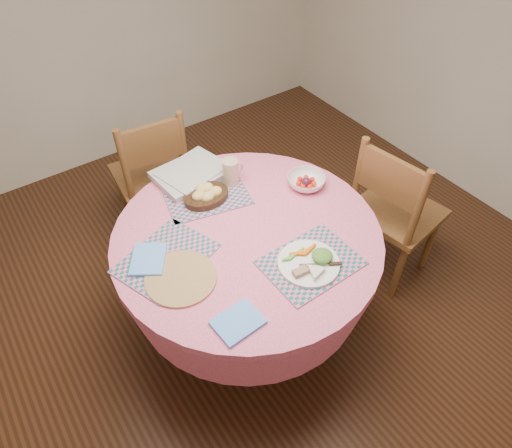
# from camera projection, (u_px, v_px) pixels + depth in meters

# --- Properties ---
(ground) EXTENTS (4.00, 4.00, 0.00)m
(ground) POSITION_uv_depth(u_px,v_px,m) (249.00, 324.00, 2.61)
(ground) COLOR #331C0F
(ground) RESTS_ON ground
(room_envelope) EXTENTS (4.01, 4.01, 2.71)m
(room_envelope) POSITION_uv_depth(u_px,v_px,m) (243.00, 15.00, 1.40)
(room_envelope) COLOR silver
(room_envelope) RESTS_ON ground
(dining_table) EXTENTS (1.24, 1.24, 0.75)m
(dining_table) POSITION_uv_depth(u_px,v_px,m) (248.00, 261.00, 2.22)
(dining_table) COLOR pink
(dining_table) RESTS_ON ground
(chair_right) EXTENTS (0.49, 0.50, 0.96)m
(chair_right) POSITION_uv_depth(u_px,v_px,m) (393.00, 211.00, 2.55)
(chair_right) COLOR brown
(chair_right) RESTS_ON ground
(chair_back) EXTENTS (0.47, 0.45, 0.93)m
(chair_back) POSITION_uv_depth(u_px,v_px,m) (153.00, 173.00, 2.81)
(chair_back) COLOR brown
(chair_back) RESTS_ON ground
(placemat_front) EXTENTS (0.40, 0.31, 0.01)m
(placemat_front) POSITION_uv_depth(u_px,v_px,m) (311.00, 263.00, 1.95)
(placemat_front) COLOR #12675F
(placemat_front) RESTS_ON dining_table
(placemat_left) EXTENTS (0.48, 0.42, 0.01)m
(placemat_left) POSITION_uv_depth(u_px,v_px,m) (166.00, 258.00, 1.97)
(placemat_left) COLOR #12675F
(placemat_left) RESTS_ON dining_table
(placemat_back) EXTENTS (0.46, 0.38, 0.01)m
(placemat_back) POSITION_uv_depth(u_px,v_px,m) (206.00, 195.00, 2.26)
(placemat_back) COLOR #12675F
(placemat_back) RESTS_ON dining_table
(wicker_trivet) EXTENTS (0.30, 0.30, 0.01)m
(wicker_trivet) POSITION_uv_depth(u_px,v_px,m) (181.00, 278.00, 1.89)
(wicker_trivet) COLOR #9D6644
(wicker_trivet) RESTS_ON dining_table
(napkin_near) EXTENTS (0.19, 0.15, 0.01)m
(napkin_near) POSITION_uv_depth(u_px,v_px,m) (238.00, 322.00, 1.74)
(napkin_near) COLOR #619FFA
(napkin_near) RESTS_ON dining_table
(napkin_far) EXTENTS (0.22, 0.23, 0.01)m
(napkin_far) POSITION_uv_depth(u_px,v_px,m) (148.00, 259.00, 1.95)
(napkin_far) COLOR #619FFA
(napkin_far) RESTS_ON placemat_left
(dinner_plate) EXTENTS (0.26, 0.26, 0.05)m
(dinner_plate) POSITION_uv_depth(u_px,v_px,m) (311.00, 262.00, 1.93)
(dinner_plate) COLOR white
(dinner_plate) RESTS_ON placemat_front
(bread_bowl) EXTENTS (0.23, 0.23, 0.08)m
(bread_bowl) POSITION_uv_depth(u_px,v_px,m) (206.00, 194.00, 2.22)
(bread_bowl) COLOR black
(bread_bowl) RESTS_ON placemat_back
(latte_mug) EXTENTS (0.12, 0.08, 0.13)m
(latte_mug) POSITION_uv_depth(u_px,v_px,m) (231.00, 172.00, 2.28)
(latte_mug) COLOR #CBAE8B
(latte_mug) RESTS_ON placemat_back
(fruit_bowl) EXTENTS (0.20, 0.20, 0.06)m
(fruit_bowl) POSITION_uv_depth(u_px,v_px,m) (306.00, 181.00, 2.30)
(fruit_bowl) COLOR white
(fruit_bowl) RESTS_ON dining_table
(newspaper_stack) EXTENTS (0.39, 0.32, 0.04)m
(newspaper_stack) POSITION_uv_depth(u_px,v_px,m) (190.00, 173.00, 2.35)
(newspaper_stack) COLOR silver
(newspaper_stack) RESTS_ON dining_table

